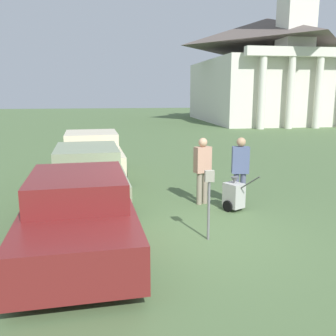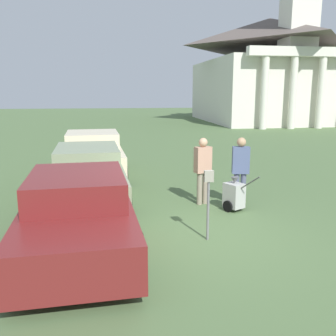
{
  "view_description": "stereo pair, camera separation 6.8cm",
  "coord_description": "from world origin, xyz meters",
  "px_view_note": "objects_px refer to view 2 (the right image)",
  "views": [
    {
      "loc": [
        -1.68,
        -6.96,
        2.87
      ],
      "look_at": [
        -0.34,
        1.59,
        1.1
      ],
      "focal_mm": 40.0,
      "sensor_mm": 36.0,
      "label": 1
    },
    {
      "loc": [
        -1.62,
        -6.97,
        2.87
      ],
      "look_at": [
        -0.34,
        1.59,
        1.1
      ],
      "focal_mm": 40.0,
      "sensor_mm": 36.0,
      "label": 2
    }
  ],
  "objects_px": {
    "person_worker": "(203,167)",
    "equipment_cart": "(234,195)",
    "person_supervisor": "(240,167)",
    "parked_car_sage": "(88,174)",
    "church": "(269,67)",
    "parking_meter": "(208,192)",
    "parked_car_cream": "(93,156)",
    "parked_car_maroon": "(79,210)"
  },
  "relations": [
    {
      "from": "parked_car_sage",
      "to": "parked_car_maroon",
      "type": "bearing_deg",
      "value": -93.19
    },
    {
      "from": "parking_meter",
      "to": "person_supervisor",
      "type": "bearing_deg",
      "value": 56.58
    },
    {
      "from": "parked_car_sage",
      "to": "parking_meter",
      "type": "bearing_deg",
      "value": -55.91
    },
    {
      "from": "person_worker",
      "to": "church",
      "type": "bearing_deg",
      "value": -133.93
    },
    {
      "from": "parked_car_maroon",
      "to": "parked_car_cream",
      "type": "height_order",
      "value": "parked_car_cream"
    },
    {
      "from": "parked_car_sage",
      "to": "church",
      "type": "height_order",
      "value": "church"
    },
    {
      "from": "parking_meter",
      "to": "equipment_cart",
      "type": "relative_size",
      "value": 1.4
    },
    {
      "from": "parked_car_cream",
      "to": "church",
      "type": "xyz_separation_m",
      "value": [
        15.73,
        22.39,
        4.45
      ]
    },
    {
      "from": "parked_car_maroon",
      "to": "parked_car_sage",
      "type": "relative_size",
      "value": 0.98
    },
    {
      "from": "parked_car_maroon",
      "to": "parked_car_cream",
      "type": "xyz_separation_m",
      "value": [
        -0.0,
        5.84,
        0.05
      ]
    },
    {
      "from": "person_worker",
      "to": "person_supervisor",
      "type": "xyz_separation_m",
      "value": [
        0.9,
        -0.3,
        0.02
      ]
    },
    {
      "from": "parked_car_maroon",
      "to": "parked_car_cream",
      "type": "bearing_deg",
      "value": 86.81
    },
    {
      "from": "parking_meter",
      "to": "equipment_cart",
      "type": "xyz_separation_m",
      "value": [
        1.1,
        1.71,
        -0.58
      ]
    },
    {
      "from": "parked_car_cream",
      "to": "parking_meter",
      "type": "distance_m",
      "value": 6.53
    },
    {
      "from": "parked_car_maroon",
      "to": "person_worker",
      "type": "height_order",
      "value": "person_worker"
    },
    {
      "from": "parked_car_sage",
      "to": "equipment_cart",
      "type": "relative_size",
      "value": 5.32
    },
    {
      "from": "parked_car_maroon",
      "to": "person_supervisor",
      "type": "relative_size",
      "value": 2.95
    },
    {
      "from": "person_worker",
      "to": "person_supervisor",
      "type": "bearing_deg",
      "value": 143.77
    },
    {
      "from": "parking_meter",
      "to": "church",
      "type": "height_order",
      "value": "church"
    },
    {
      "from": "parked_car_maroon",
      "to": "equipment_cart",
      "type": "xyz_separation_m",
      "value": [
        3.58,
        1.52,
        -0.28
      ]
    },
    {
      "from": "person_supervisor",
      "to": "equipment_cart",
      "type": "bearing_deg",
      "value": 65.1
    },
    {
      "from": "parked_car_sage",
      "to": "person_supervisor",
      "type": "distance_m",
      "value": 4.03
    },
    {
      "from": "parked_car_cream",
      "to": "person_supervisor",
      "type": "distance_m",
      "value": 5.53
    },
    {
      "from": "parked_car_maroon",
      "to": "parking_meter",
      "type": "xyz_separation_m",
      "value": [
        2.48,
        -0.2,
        0.31
      ]
    },
    {
      "from": "person_worker",
      "to": "church",
      "type": "relative_size",
      "value": 0.08
    },
    {
      "from": "person_worker",
      "to": "equipment_cart",
      "type": "bearing_deg",
      "value": 116.69
    },
    {
      "from": "equipment_cart",
      "to": "parked_car_sage",
      "type": "bearing_deg",
      "value": 128.32
    },
    {
      "from": "parked_car_cream",
      "to": "parked_car_sage",
      "type": "bearing_deg",
      "value": -93.18
    },
    {
      "from": "person_worker",
      "to": "person_supervisor",
      "type": "height_order",
      "value": "person_supervisor"
    },
    {
      "from": "parked_car_sage",
      "to": "parked_car_cream",
      "type": "height_order",
      "value": "parked_car_cream"
    },
    {
      "from": "parked_car_maroon",
      "to": "person_worker",
      "type": "xyz_separation_m",
      "value": [
        2.94,
        2.17,
        0.32
      ]
    },
    {
      "from": "person_worker",
      "to": "person_supervisor",
      "type": "relative_size",
      "value": 0.98
    },
    {
      "from": "parked_car_sage",
      "to": "parked_car_cream",
      "type": "distance_m",
      "value": 2.78
    },
    {
      "from": "parked_car_sage",
      "to": "equipment_cart",
      "type": "bearing_deg",
      "value": -26.47
    },
    {
      "from": "parked_car_cream",
      "to": "equipment_cart",
      "type": "relative_size",
      "value": 4.76
    },
    {
      "from": "parked_car_sage",
      "to": "person_supervisor",
      "type": "relative_size",
      "value": 3.02
    },
    {
      "from": "parked_car_sage",
      "to": "church",
      "type": "relative_size",
      "value": 0.25
    },
    {
      "from": "parked_car_maroon",
      "to": "parked_car_sage",
      "type": "xyz_separation_m",
      "value": [
        0.0,
        3.06,
        0.02
      ]
    },
    {
      "from": "person_supervisor",
      "to": "person_worker",
      "type": "bearing_deg",
      "value": -6.68
    },
    {
      "from": "person_worker",
      "to": "parked_car_cream",
      "type": "bearing_deg",
      "value": -69.09
    },
    {
      "from": "equipment_cart",
      "to": "person_worker",
      "type": "bearing_deg",
      "value": 106.09
    },
    {
      "from": "parking_meter",
      "to": "person_supervisor",
      "type": "distance_m",
      "value": 2.47
    }
  ]
}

